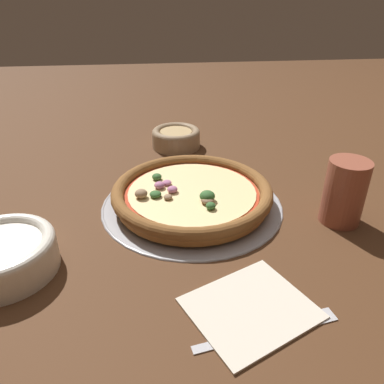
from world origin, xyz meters
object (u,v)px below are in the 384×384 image
pizza (192,193)px  drinking_cup (344,192)px  napkin (251,307)px  pizza_tray (192,203)px  fork (275,329)px  bowl_near (176,137)px  bowl_far (2,254)px

pizza → drinking_cup: 0.28m
pizza → napkin: 0.28m
pizza_tray → fork: 0.32m
pizza_tray → fork: bearing=102.6°
napkin → pizza_tray: bearing=-80.4°
fork → napkin: bearing=111.6°
bowl_near → drinking_cup: 0.48m
bowl_far → napkin: 0.37m
bowl_near → napkin: bowl_near is taller
bowl_far → pizza_tray: bearing=-152.5°
bowl_near → fork: (-0.08, 0.62, -0.03)m
pizza_tray → drinking_cup: drinking_cup is taller
bowl_far → drinking_cup: 0.57m
napkin → fork: napkin is taller
pizza → bowl_far: bowl_far is taller
pizza_tray → bowl_far: 0.34m
pizza → fork: bearing=102.6°
pizza → bowl_near: size_ratio=2.46×
bowl_near → drinking_cup: bearing=124.8°
pizza_tray → napkin: bearing=99.6°
pizza → pizza_tray: bearing=-144.7°
bowl_near → pizza_tray: bearing=91.5°
bowl_far → drinking_cup: (-0.57, -0.07, 0.03)m
pizza_tray → drinking_cup: (-0.26, 0.09, 0.06)m
drinking_cup → bowl_near: bearing=-55.2°
pizza → napkin: pizza is taller
drinking_cup → pizza: bearing=-17.9°
bowl_far → bowl_near: bearing=-122.6°
pizza_tray → bowl_far: size_ratio=2.22×
pizza_tray → pizza: pizza is taller
pizza_tray → bowl_near: size_ratio=2.80×
pizza → bowl_near: pizza is taller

